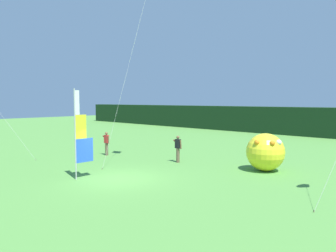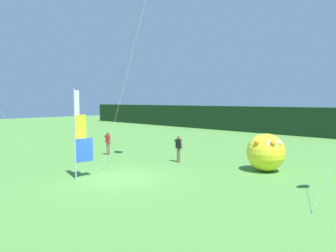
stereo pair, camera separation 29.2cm
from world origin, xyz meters
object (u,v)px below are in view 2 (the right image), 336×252
banner_flag (80,136)px  person_near_banner (179,148)px  inflatable_balloon (266,152)px  person_mid_field (108,143)px

banner_flag → person_near_banner: banner_flag is taller
inflatable_balloon → person_near_banner: bearing=-163.4°
person_near_banner → person_mid_field: size_ratio=1.02×
person_mid_field → banner_flag: bearing=-46.1°
banner_flag → person_mid_field: banner_flag is taller
banner_flag → person_mid_field: 6.98m
person_mid_field → inflatable_balloon: size_ratio=0.80×
person_mid_field → person_near_banner: bearing=15.8°
banner_flag → person_mid_field: size_ratio=2.69×
person_near_banner → inflatable_balloon: 5.38m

